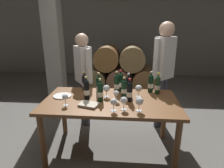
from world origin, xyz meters
The scene contains 27 objects.
ground_plane centered at (0.00, 0.00, 0.00)m, with size 14.00×14.00×0.00m, color #66635E.
cellar_back_wall centered at (0.00, 4.20, 1.40)m, with size 10.00×0.24×2.80m, color gray.
barrel_stack centered at (0.00, 2.60, 0.52)m, with size 1.86×0.90×1.15m.
stone_pillar centered at (-1.30, 1.60, 1.30)m, with size 0.32×0.32×2.60m, color gray.
dining_table centered at (0.00, 0.00, 0.67)m, with size 1.70×0.90×0.76m.
wine_bottle_0 centered at (0.06, 0.27, 0.89)m, with size 0.07×0.07×0.31m.
wine_bottle_1 centered at (0.23, -0.01, 0.89)m, with size 0.07×0.07×0.30m.
wine_bottle_2 centered at (-0.13, -0.04, 0.89)m, with size 0.07×0.07×0.29m.
wine_bottle_3 centered at (0.22, 0.22, 0.89)m, with size 0.07×0.07×0.30m.
wine_bottle_4 centered at (-0.41, 0.34, 0.88)m, with size 0.07×0.07×0.28m.
wine_bottle_5 centered at (0.62, 0.28, 0.89)m, with size 0.07×0.07×0.30m.
wine_bottle_6 centered at (-0.31, 0.01, 0.89)m, with size 0.07×0.07×0.30m.
wine_bottle_7 centered at (-0.17, 0.15, 0.90)m, with size 0.07×0.07×0.32m.
wine_bottle_8 centered at (0.53, 0.34, 0.89)m, with size 0.07×0.07×0.30m.
wine_bottle_9 centered at (0.16, 0.13, 0.88)m, with size 0.07×0.07×0.27m.
wine_bottle_10 centered at (0.11, 0.35, 0.89)m, with size 0.07×0.07×0.31m.
wine_glass_0 centered at (0.06, -0.31, 0.87)m, with size 0.07×0.07×0.15m.
wine_glass_1 centered at (0.35, 0.14, 0.87)m, with size 0.09×0.09×0.16m.
wine_glass_2 centered at (-0.52, -0.21, 0.86)m, with size 0.07×0.07×0.14m.
wine_glass_3 centered at (0.07, -0.04, 0.86)m, with size 0.07×0.07×0.14m.
wine_glass_4 centered at (0.17, -0.26, 0.87)m, with size 0.08×0.08×0.15m.
wine_glass_5 centered at (0.34, -0.28, 0.87)m, with size 0.09×0.09×0.16m.
wine_glass_6 centered at (-0.07, 0.11, 0.87)m, with size 0.09×0.09×0.16m.
tasting_notebook centered at (-0.24, -0.19, 0.77)m, with size 0.22×0.16×0.03m, color #B2A893.
serving_plate centered at (-0.65, 0.07, 0.77)m, with size 0.24×0.24×0.01m, color white.
sommelier_presenting centered at (0.77, 0.75, 1.04)m, with size 0.38×0.37×1.72m.
taster_seated_left centered at (-0.51, 0.72, 0.92)m, with size 0.33×0.42×1.54m.
Camera 1 is at (0.20, -2.24, 1.71)m, focal length 30.79 mm.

